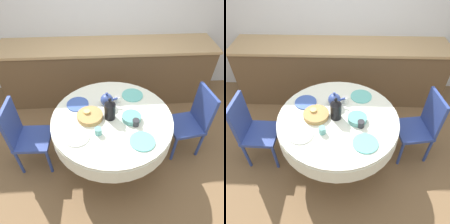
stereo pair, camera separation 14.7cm
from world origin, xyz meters
The scene contains 18 objects.
ground_plane centered at (0.00, 0.00, 0.00)m, with size 12.00×12.00×0.00m, color brown.
wall_back centered at (0.00, 1.67, 1.30)m, with size 7.00×0.05×2.60m.
kitchen_counter centered at (0.00, 1.33, 0.47)m, with size 3.24×0.64×0.94m.
dining_table centered at (0.00, 0.00, 0.63)m, with size 1.33×1.33×0.75m.
chair_left centered at (1.00, 0.15, 0.51)m, with size 0.46×0.46×0.93m.
chair_right centered at (-1.01, 0.02, 0.51)m, with size 0.41×0.41×0.93m.
plate_near_left centered at (-0.36, -0.26, 0.76)m, with size 0.25×0.25×0.01m, color white.
cup_near_left centered at (-0.15, -0.23, 0.79)m, with size 0.07×0.07×0.08m, color #5BA39E.
plate_near_right centered at (0.28, -0.35, 0.76)m, with size 0.25×0.25×0.01m, color #60BCB7.
cup_near_right centered at (0.24, -0.13, 0.79)m, with size 0.07×0.07×0.08m, color #28282D.
plate_far_left centered at (-0.38, 0.23, 0.76)m, with size 0.25×0.25×0.01m, color #3856AD.
cup_far_left centered at (-0.27, 0.04, 0.79)m, with size 0.07×0.07×0.08m, color #DBB766.
plate_far_right centered at (0.27, 0.36, 0.76)m, with size 0.25×0.25×0.01m, color #60BCB7.
cup_far_right centered at (0.08, 0.26, 0.79)m, with size 0.07×0.07×0.08m, color white.
coffee_carafe centered at (-0.02, 0.00, 0.87)m, with size 0.12×0.12×0.27m.
teapot centered at (-0.05, 0.20, 0.84)m, with size 0.20×0.14×0.19m.
bread_basket centered at (-0.24, 0.01, 0.78)m, with size 0.28×0.28×0.05m, color #AD844C.
fruit_bowl centered at (0.21, -0.04, 0.78)m, with size 0.20×0.20×0.06m, color #569993.
Camera 2 is at (0.05, -1.68, 2.43)m, focal length 35.00 mm.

